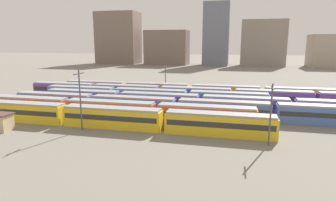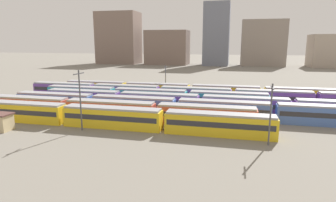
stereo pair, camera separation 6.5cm
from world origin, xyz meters
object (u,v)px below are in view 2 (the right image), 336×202
object	(u,v)px
catenary_pole_2	(271,111)
train_track_0	(112,117)
train_track_4	(150,96)
catenary_pole_1	(166,78)
train_track_6	(262,94)
catenary_pole_0	(80,98)
train_track_2	(274,112)
train_track_5	(233,96)
signal_hut	(1,122)
train_track_1	(111,110)
train_track_3	(293,108)

from	to	relation	value
catenary_pole_2	train_track_0	bearing A→B (deg)	173.20
train_track_4	catenary_pole_1	world-z (taller)	catenary_pole_1
train_track_6	catenary_pole_1	distance (m)	27.08
train_track_6	catenary_pole_1	xyz separation A→B (m)	(-26.74, 3.12, 2.95)
catenary_pole_0	catenary_pole_1	xyz separation A→B (m)	(5.84, 37.23, -0.95)
train_track_0	catenary_pole_0	xyz separation A→B (m)	(-4.45, -2.91, 3.90)
catenary_pole_1	catenary_pole_2	size ratio (longest dim) A/B	0.93
train_track_2	catenary_pole_1	bearing A→B (deg)	138.58
train_track_4	train_track_5	bearing A→B (deg)	14.61
catenary_pole_2	train_track_4	bearing A→B (deg)	136.76
signal_hut	train_track_0	bearing A→B (deg)	18.75
train_track_5	catenary_pole_0	bearing A→B (deg)	-131.11
catenary_pole_1	signal_hut	distance (m)	44.97
catenary_pole_1	signal_hut	bearing A→B (deg)	-115.63
train_track_4	catenary_pole_0	distance (m)	24.60
catenary_pole_1	train_track_4	bearing A→B (deg)	-92.38
catenary_pole_0	signal_hut	bearing A→B (deg)	-166.70
catenary_pole_1	catenary_pole_2	distance (m)	44.97
train_track_1	signal_hut	world-z (taller)	train_track_1
train_track_4	catenary_pole_1	distance (m)	13.85
train_track_4	signal_hut	xyz separation A→B (m)	(-18.84, -26.91, -0.35)
train_track_1	catenary_pole_1	xyz separation A→B (m)	(4.13, 29.12, 2.95)
train_track_3	train_track_4	xyz separation A→B (m)	(-31.96, 5.20, -0.00)
train_track_2	catenary_pole_1	world-z (taller)	catenary_pole_1
train_track_3	train_track_0	bearing A→B (deg)	-154.56
catenary_pole_2	signal_hut	size ratio (longest dim) A/B	2.58
train_track_0	catenary_pole_2	xyz separation A→B (m)	(26.28, -3.13, 3.27)
train_track_2	train_track_4	bearing A→B (deg)	159.41
train_track_6	train_track_1	bearing A→B (deg)	-139.89
train_track_6	catenary_pole_0	distance (m)	47.33
train_track_2	train_track_5	size ratio (longest dim) A/B	1.00
catenary_pole_0	signal_hut	distance (m)	14.57
train_track_6	catenary_pole_2	xyz separation A→B (m)	(-1.85, -34.33, 3.27)
train_track_1	train_track_4	distance (m)	16.00
train_track_6	signal_hut	world-z (taller)	train_track_6
train_track_0	catenary_pole_2	world-z (taller)	catenary_pole_2
train_track_0	catenary_pole_0	distance (m)	6.59
train_track_2	train_track_6	bearing A→B (deg)	91.04
train_track_0	catenary_pole_2	size ratio (longest dim) A/B	6.02
catenary_pole_2	signal_hut	distance (m)	44.54
train_track_2	catenary_pole_2	xyz separation A→B (m)	(-2.23, -13.53, 3.27)
train_track_2	train_track_6	size ratio (longest dim) A/B	1.00
catenary_pole_1	train_track_1	bearing A→B (deg)	-98.07
catenary_pole_0	catenary_pole_2	bearing A→B (deg)	-0.42
train_track_3	catenary_pole_1	bearing A→B (deg)	149.19
train_track_2	train_track_5	bearing A→B (deg)	116.37
train_track_4	catenary_pole_1	xyz separation A→B (m)	(0.56, 13.52, 2.95)
train_track_6	train_track_0	bearing A→B (deg)	-132.04
train_track_2	signal_hut	size ratio (longest dim) A/B	31.25
catenary_pole_2	train_track_1	bearing A→B (deg)	163.97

